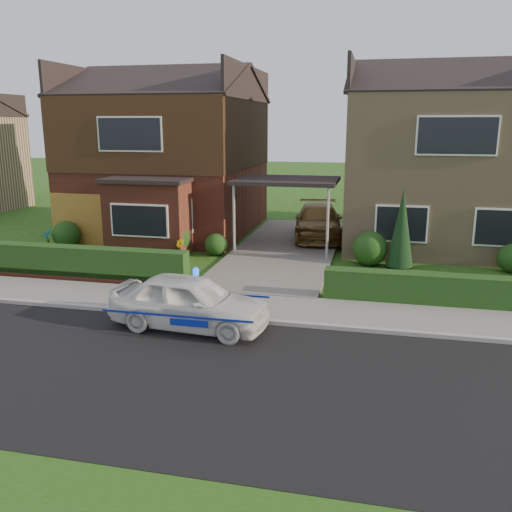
# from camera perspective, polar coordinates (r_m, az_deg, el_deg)

# --- Properties ---
(ground) EXTENTS (120.00, 120.00, 0.00)m
(ground) POSITION_cam_1_polar(r_m,az_deg,el_deg) (10.91, -6.79, -12.40)
(ground) COLOR #204311
(ground) RESTS_ON ground
(road) EXTENTS (60.00, 6.00, 0.02)m
(road) POSITION_cam_1_polar(r_m,az_deg,el_deg) (10.91, -6.79, -12.40)
(road) COLOR black
(road) RESTS_ON ground
(kerb) EXTENTS (60.00, 0.16, 0.12)m
(kerb) POSITION_cam_1_polar(r_m,az_deg,el_deg) (13.56, -2.50, -6.67)
(kerb) COLOR #9E9993
(kerb) RESTS_ON ground
(sidewalk) EXTENTS (60.00, 2.00, 0.10)m
(sidewalk) POSITION_cam_1_polar(r_m,az_deg,el_deg) (14.52, -1.41, -5.29)
(sidewalk) COLOR slate
(sidewalk) RESTS_ON ground
(driveway) EXTENTS (3.80, 12.00, 0.12)m
(driveway) POSITION_cam_1_polar(r_m,az_deg,el_deg) (21.02, 3.17, 0.76)
(driveway) COLOR #666059
(driveway) RESTS_ON ground
(house_left) EXTENTS (7.50, 9.53, 7.25)m
(house_left) POSITION_cam_1_polar(r_m,az_deg,el_deg) (24.86, -9.06, 11.37)
(house_left) COLOR brown
(house_left) RESTS_ON ground
(house_right) EXTENTS (7.50, 8.06, 7.25)m
(house_right) POSITION_cam_1_polar(r_m,az_deg,el_deg) (23.35, 19.00, 10.29)
(house_right) COLOR tan
(house_right) RESTS_ON ground
(carport_link) EXTENTS (3.80, 3.00, 2.77)m
(carport_link) POSITION_cam_1_polar(r_m,az_deg,el_deg) (20.54, 3.25, 7.80)
(carport_link) COLOR black
(carport_link) RESTS_ON ground
(garage_door) EXTENTS (2.20, 0.10, 2.10)m
(garage_door) POSITION_cam_1_polar(r_m,az_deg,el_deg) (22.71, -18.29, 3.61)
(garage_door) COLOR brown
(garage_door) RESTS_ON ground
(dwarf_wall) EXTENTS (7.70, 0.25, 0.36)m
(dwarf_wall) POSITION_cam_1_polar(r_m,az_deg,el_deg) (17.76, -18.90, -2.03)
(dwarf_wall) COLOR brown
(dwarf_wall) RESTS_ON ground
(hedge_left) EXTENTS (7.50, 0.55, 0.90)m
(hedge_left) POSITION_cam_1_polar(r_m,az_deg,el_deg) (17.93, -18.61, -2.45)
(hedge_left) COLOR #113613
(hedge_left) RESTS_ON ground
(hedge_right) EXTENTS (7.50, 0.55, 0.80)m
(hedge_right) POSITION_cam_1_polar(r_m,az_deg,el_deg) (15.51, 21.16, -5.18)
(hedge_right) COLOR #113613
(hedge_right) RESTS_ON ground
(shrub_left_far) EXTENTS (1.08, 1.08, 1.08)m
(shrub_left_far) POSITION_cam_1_polar(r_m,az_deg,el_deg) (22.55, -19.33, 2.14)
(shrub_left_far) COLOR #113613
(shrub_left_far) RESTS_ON ground
(shrub_left_mid) EXTENTS (1.32, 1.32, 1.32)m
(shrub_left_mid) POSITION_cam_1_polar(r_m,az_deg,el_deg) (20.34, -8.81, 1.90)
(shrub_left_mid) COLOR #113613
(shrub_left_mid) RESTS_ON ground
(shrub_left_near) EXTENTS (0.84, 0.84, 0.84)m
(shrub_left_near) POSITION_cam_1_polar(r_m,az_deg,el_deg) (20.14, -4.23, 1.22)
(shrub_left_near) COLOR #113613
(shrub_left_near) RESTS_ON ground
(shrub_right_near) EXTENTS (1.20, 1.20, 1.20)m
(shrub_right_near) POSITION_cam_1_polar(r_m,az_deg,el_deg) (19.07, 11.90, 0.79)
(shrub_right_near) COLOR #113613
(shrub_right_near) RESTS_ON ground
(shrub_right_mid) EXTENTS (0.96, 0.96, 0.96)m
(shrub_right_mid) POSITION_cam_1_polar(r_m,az_deg,el_deg) (19.69, 25.38, -0.21)
(shrub_right_mid) COLOR #113613
(shrub_right_mid) RESTS_ON ground
(conifer_a) EXTENTS (0.90, 0.90, 2.60)m
(conifer_a) POSITION_cam_1_polar(r_m,az_deg,el_deg) (18.75, 15.05, 2.58)
(conifer_a) COLOR black
(conifer_a) RESTS_ON ground
(police_car) EXTENTS (3.53, 3.97, 1.47)m
(police_car) POSITION_cam_1_polar(r_m,az_deg,el_deg) (13.02, -7.00, -4.85)
(police_car) COLOR silver
(police_car) RESTS_ON ground
(driveway_car) EXTENTS (2.49, 4.89, 1.36)m
(driveway_car) POSITION_cam_1_polar(r_m,az_deg,el_deg) (22.82, 6.58, 3.63)
(driveway_car) COLOR brown
(driveway_car) RESTS_ON driveway
(potted_plant_a) EXTENTS (0.48, 0.40, 0.78)m
(potted_plant_a) POSITION_cam_1_polar(r_m,az_deg,el_deg) (22.44, -21.05, 1.55)
(potted_plant_a) COLOR gray
(potted_plant_a) RESTS_ON ground
(potted_plant_b) EXTENTS (0.56, 0.52, 0.81)m
(potted_plant_b) POSITION_cam_1_polar(r_m,az_deg,el_deg) (19.56, -8.17, 0.68)
(potted_plant_b) COLOR gray
(potted_plant_b) RESTS_ON ground
(potted_plant_c) EXTENTS (0.53, 0.53, 0.69)m
(potted_plant_c) POSITION_cam_1_polar(r_m,az_deg,el_deg) (21.14, -15.20, 1.16)
(potted_plant_c) COLOR gray
(potted_plant_c) RESTS_ON ground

